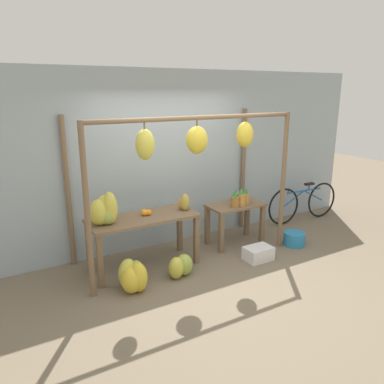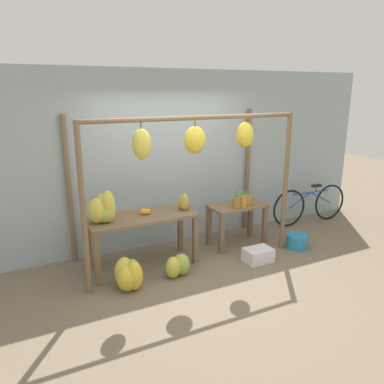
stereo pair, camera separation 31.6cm
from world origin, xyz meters
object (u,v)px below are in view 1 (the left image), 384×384
object	(u,v)px
parked_bicycle	(303,202)
pineapple_cluster	(240,198)
banana_pile_on_table	(105,211)
banana_pile_ground_left	(133,276)
orange_pile	(146,212)
blue_bucket	(294,239)
banana_pile_ground_right	(180,266)
fruit_crate_white	(258,253)
papaya_pile	(184,203)

from	to	relation	value
parked_bicycle	pineapple_cluster	bearing A→B (deg)	-168.92
banana_pile_on_table	banana_pile_ground_left	bearing A→B (deg)	-71.71
orange_pile	blue_bucket	bearing A→B (deg)	-12.53
banana_pile_ground_right	orange_pile	bearing A→B (deg)	114.77
pineapple_cluster	blue_bucket	world-z (taller)	pineapple_cluster
banana_pile_ground_right	banana_pile_on_table	bearing A→B (deg)	150.01
banana_pile_on_table	banana_pile_ground_left	world-z (taller)	banana_pile_on_table
banana_pile_on_table	orange_pile	world-z (taller)	banana_pile_on_table
fruit_crate_white	papaya_pile	bearing A→B (deg)	146.20
pineapple_cluster	parked_bicycle	size ratio (longest dim) A/B	0.22
papaya_pile	parked_bicycle	bearing A→B (deg)	6.61
banana_pile_ground_left	orange_pile	bearing A→B (deg)	52.17
banana_pile_ground_right	fruit_crate_white	xyz separation A→B (m)	(1.26, -0.13, -0.05)
banana_pile_ground_left	fruit_crate_white	size ratio (longest dim) A/B	1.01
banana_pile_ground_left	papaya_pile	xyz separation A→B (m)	(1.02, 0.50, 0.69)
banana_pile_ground_left	papaya_pile	bearing A→B (deg)	26.17
banana_pile_on_table	banana_pile_ground_right	bearing A→B (deg)	-29.99
pineapple_cluster	banana_pile_ground_right	size ratio (longest dim) A/B	0.84
banana_pile_ground_right	blue_bucket	world-z (taller)	banana_pile_ground_right
banana_pile_on_table	orange_pile	bearing A→B (deg)	5.35
blue_bucket	pineapple_cluster	bearing A→B (deg)	150.96
papaya_pile	blue_bucket	bearing A→B (deg)	-14.84
banana_pile_ground_right	fruit_crate_white	distance (m)	1.27
pineapple_cluster	banana_pile_ground_left	bearing A→B (deg)	-166.81
pineapple_cluster	fruit_crate_white	bearing A→B (deg)	-96.91
blue_bucket	parked_bicycle	bearing A→B (deg)	38.44
orange_pile	pineapple_cluster	world-z (taller)	pineapple_cluster
banana_pile_ground_left	blue_bucket	bearing A→B (deg)	0.52
orange_pile	fruit_crate_white	distance (m)	1.81
pineapple_cluster	parked_bicycle	bearing A→B (deg)	11.08
fruit_crate_white	blue_bucket	xyz separation A→B (m)	(0.88, 0.14, 0.01)
orange_pile	banana_pile_ground_right	bearing A→B (deg)	-65.23
orange_pile	papaya_pile	bearing A→B (deg)	-5.27
blue_bucket	papaya_pile	size ratio (longest dim) A/B	1.36
orange_pile	banana_pile_on_table	bearing A→B (deg)	-174.65
fruit_crate_white	papaya_pile	world-z (taller)	papaya_pile
pineapple_cluster	parked_bicycle	xyz separation A→B (m)	(1.82, 0.36, -0.44)
fruit_crate_white	papaya_pile	size ratio (longest dim) A/B	1.60
orange_pile	fruit_crate_white	xyz separation A→B (m)	(1.52, -0.67, -0.71)
banana_pile_ground_left	banana_pile_ground_right	size ratio (longest dim) A/B	0.93
pineapple_cluster	papaya_pile	world-z (taller)	papaya_pile
banana_pile_ground_left	blue_bucket	world-z (taller)	banana_pile_ground_left
fruit_crate_white	parked_bicycle	size ratio (longest dim) A/B	0.24
parked_bicycle	papaya_pile	size ratio (longest dim) A/B	6.55
orange_pile	banana_pile_ground_right	size ratio (longest dim) A/B	0.33
banana_pile_on_table	fruit_crate_white	xyz separation A→B (m)	(2.12, -0.62, -0.85)
banana_pile_on_table	fruit_crate_white	size ratio (longest dim) A/B	1.07
orange_pile	blue_bucket	size ratio (longest dim) A/B	0.42
banana_pile_on_table	orange_pile	xyz separation A→B (m)	(0.60, 0.06, -0.14)
banana_pile_on_table	parked_bicycle	bearing A→B (deg)	4.68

